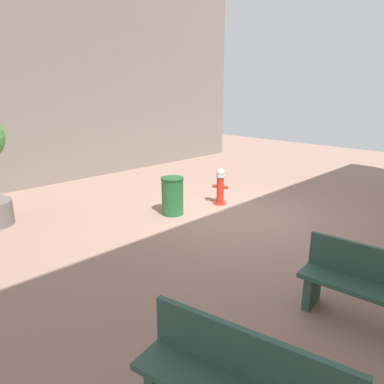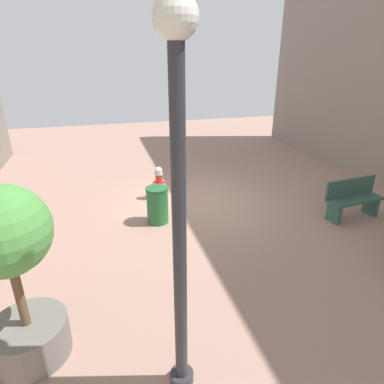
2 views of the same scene
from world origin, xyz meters
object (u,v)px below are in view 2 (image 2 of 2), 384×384
fire_hydrant (159,183)px  street_lamp (179,187)px  bench_near (353,198)px  trash_bin (157,205)px  planter_tree (12,266)px

fire_hydrant → street_lamp: bearing=82.4°
bench_near → street_lamp: street_lamp is taller
bench_near → trash_bin: bearing=-12.5°
street_lamp → trash_bin: street_lamp is taller
street_lamp → trash_bin: 4.62m
bench_near → trash_bin: (4.54, -1.01, -0.05)m
street_lamp → trash_bin: (-0.45, -4.10, -2.08)m
bench_near → street_lamp: (4.99, 3.09, 2.04)m
bench_near → trash_bin: bench_near is taller
fire_hydrant → bench_near: bench_near is taller
planter_tree → trash_bin: bearing=-124.9°
fire_hydrant → planter_tree: size_ratio=0.38×
planter_tree → trash_bin: planter_tree is taller
planter_tree → trash_bin: (-2.24, -3.20, -0.95)m
planter_tree → street_lamp: street_lamp is taller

